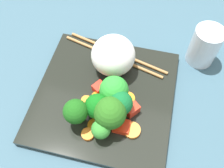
% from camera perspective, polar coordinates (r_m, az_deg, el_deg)
% --- Properties ---
extents(ground_plane, '(1.10, 1.10, 0.02)m').
position_cam_1_polar(ground_plane, '(0.52, -1.59, -3.64)').
color(ground_plane, '#355566').
extents(square_plate, '(0.28, 0.28, 0.02)m').
position_cam_1_polar(square_plate, '(0.51, -1.64, -2.70)').
color(square_plate, black).
rests_on(square_plate, ground_plane).
extents(rice_mound, '(0.12, 0.12, 0.08)m').
position_cam_1_polar(rice_mound, '(0.50, 0.69, 6.43)').
color(rice_mound, white).
rests_on(rice_mound, square_plate).
extents(broccoli_floret_0, '(0.05, 0.05, 0.06)m').
position_cam_1_polar(broccoli_floret_0, '(0.45, -3.87, -5.01)').
color(broccoli_floret_0, '#629D43').
rests_on(broccoli_floret_0, square_plate).
extents(broccoli_floret_1, '(0.04, 0.04, 0.06)m').
position_cam_1_polar(broccoli_floret_1, '(0.45, 1.96, -4.52)').
color(broccoli_floret_1, '#7DAD57').
rests_on(broccoli_floret_1, square_plate).
extents(broccoli_floret_2, '(0.05, 0.05, 0.07)m').
position_cam_1_polar(broccoli_floret_2, '(0.46, 0.45, -1.48)').
color(broccoli_floret_2, '#6EA245').
rests_on(broccoli_floret_2, square_plate).
extents(broccoli_floret_3, '(0.04, 0.04, 0.07)m').
position_cam_1_polar(broccoli_floret_3, '(0.44, -8.22, -6.34)').
color(broccoli_floret_3, '#70C15F').
rests_on(broccoli_floret_3, square_plate).
extents(broccoli_floret_4, '(0.06, 0.06, 0.07)m').
position_cam_1_polar(broccoli_floret_4, '(0.44, -0.45, -6.67)').
color(broccoli_floret_4, '#588F47').
rests_on(broccoli_floret_4, square_plate).
extents(broccoli_floret_5, '(0.03, 0.03, 0.05)m').
position_cam_1_polar(broccoli_floret_5, '(0.44, -2.55, -10.31)').
color(broccoli_floret_5, '#60B24F').
rests_on(broccoli_floret_5, square_plate).
extents(carrot_slice_0, '(0.04, 0.04, 0.01)m').
position_cam_1_polar(carrot_slice_0, '(0.47, -3.78, -9.39)').
color(carrot_slice_0, orange).
rests_on(carrot_slice_0, square_plate).
extents(carrot_slice_1, '(0.03, 0.03, 0.01)m').
position_cam_1_polar(carrot_slice_1, '(0.49, -3.27, -3.08)').
color(carrot_slice_1, orange).
rests_on(carrot_slice_1, square_plate).
extents(carrot_slice_2, '(0.02, 0.02, 0.01)m').
position_cam_1_polar(carrot_slice_2, '(0.49, -5.85, -3.75)').
color(carrot_slice_2, orange).
rests_on(carrot_slice_2, square_plate).
extents(carrot_slice_3, '(0.04, 0.04, 0.01)m').
position_cam_1_polar(carrot_slice_3, '(0.47, 4.56, -10.41)').
color(carrot_slice_3, orange).
rests_on(carrot_slice_3, square_plate).
extents(carrot_slice_4, '(0.03, 0.03, 0.01)m').
position_cam_1_polar(carrot_slice_4, '(0.46, -5.53, -11.28)').
color(carrot_slice_4, orange).
rests_on(carrot_slice_4, square_plate).
extents(carrot_slice_5, '(0.04, 0.04, 0.01)m').
position_cam_1_polar(carrot_slice_5, '(0.49, 3.50, -3.59)').
color(carrot_slice_5, orange).
rests_on(carrot_slice_5, square_plate).
extents(pepper_chunk_0, '(0.03, 0.03, 0.01)m').
position_cam_1_polar(pepper_chunk_0, '(0.46, 2.15, -9.58)').
color(pepper_chunk_0, red).
rests_on(pepper_chunk_0, square_plate).
extents(pepper_chunk_1, '(0.03, 0.03, 0.02)m').
position_cam_1_polar(pepper_chunk_1, '(0.48, 4.59, -5.82)').
color(pepper_chunk_1, red).
rests_on(pepper_chunk_1, square_plate).
extents(pepper_chunk_2, '(0.03, 0.03, 0.02)m').
position_cam_1_polar(pepper_chunk_2, '(0.50, -2.98, -0.80)').
color(pepper_chunk_2, red).
rests_on(pepper_chunk_2, square_plate).
extents(chicken_piece_0, '(0.04, 0.04, 0.02)m').
position_cam_1_polar(chicken_piece_0, '(0.47, -0.45, -5.48)').
color(chicken_piece_0, '#AE8D43').
rests_on(chicken_piece_0, square_plate).
extents(chicken_piece_2, '(0.03, 0.03, 0.02)m').
position_cam_1_polar(chicken_piece_2, '(0.48, -8.01, -5.42)').
color(chicken_piece_2, tan).
rests_on(chicken_piece_2, square_plate).
extents(chopstick_pair, '(0.23, 0.07, 0.01)m').
position_cam_1_polar(chopstick_pair, '(0.55, 0.45, 6.77)').
color(chopstick_pair, '#A0713F').
rests_on(chopstick_pair, square_plate).
extents(drinking_glass, '(0.06, 0.06, 0.09)m').
position_cam_1_polar(drinking_glass, '(0.57, 20.26, 8.10)').
color(drinking_glass, silver).
rests_on(drinking_glass, ground_plane).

